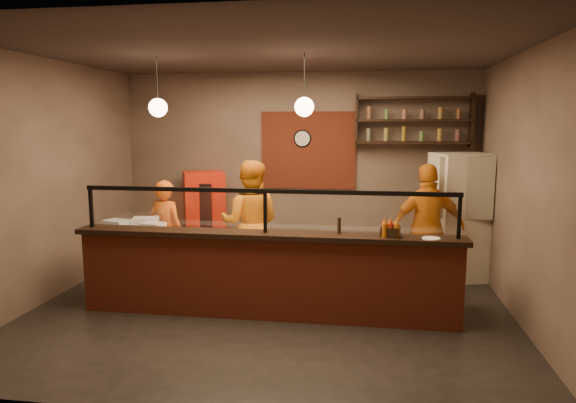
% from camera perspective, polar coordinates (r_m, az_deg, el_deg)
% --- Properties ---
extents(floor, '(6.00, 6.00, 0.00)m').
position_cam_1_polar(floor, '(6.72, -1.96, -11.81)').
color(floor, black).
rests_on(floor, ground).
extents(ceiling, '(6.00, 6.00, 0.00)m').
position_cam_1_polar(ceiling, '(6.35, -2.12, 16.36)').
color(ceiling, '#3D332F').
rests_on(ceiling, wall_back).
extents(wall_back, '(6.00, 0.00, 6.00)m').
position_cam_1_polar(wall_back, '(8.79, 0.99, 3.76)').
color(wall_back, '#7A6459').
rests_on(wall_back, floor).
extents(wall_left, '(0.00, 5.00, 5.00)m').
position_cam_1_polar(wall_left, '(7.50, -25.21, 2.11)').
color(wall_left, '#7A6459').
rests_on(wall_left, floor).
extents(wall_right, '(0.00, 5.00, 5.00)m').
position_cam_1_polar(wall_right, '(6.49, 24.98, 1.24)').
color(wall_right, '#7A6459').
rests_on(wall_right, floor).
extents(wall_front, '(6.00, 0.00, 6.00)m').
position_cam_1_polar(wall_front, '(3.94, -8.80, -2.35)').
color(wall_front, '#7A6459').
rests_on(wall_front, floor).
extents(brick_patch, '(1.60, 0.04, 1.30)m').
position_cam_1_polar(brick_patch, '(8.72, 2.28, 5.69)').
color(brick_patch, '#953720').
rests_on(brick_patch, wall_back).
extents(service_counter, '(4.60, 0.25, 1.00)m').
position_cam_1_polar(service_counter, '(6.28, -2.49, -8.47)').
color(service_counter, '#953720').
rests_on(service_counter, floor).
extents(counter_ledge, '(4.70, 0.37, 0.06)m').
position_cam_1_polar(counter_ledge, '(6.14, -2.53, -3.73)').
color(counter_ledge, black).
rests_on(counter_ledge, service_counter).
extents(worktop_cabinet, '(4.60, 0.75, 0.85)m').
position_cam_1_polar(worktop_cabinet, '(6.77, -1.67, -7.85)').
color(worktop_cabinet, gray).
rests_on(worktop_cabinet, floor).
extents(worktop, '(4.60, 0.75, 0.05)m').
position_cam_1_polar(worktop, '(6.65, -1.68, -4.13)').
color(worktop, silver).
rests_on(worktop, worktop_cabinet).
extents(sneeze_guard, '(4.50, 0.05, 0.52)m').
position_cam_1_polar(sneeze_guard, '(6.08, -2.55, -0.60)').
color(sneeze_guard, white).
rests_on(sneeze_guard, counter_ledge).
extents(wall_shelving, '(1.84, 0.28, 0.85)m').
position_cam_1_polar(wall_shelving, '(8.54, 13.73, 8.75)').
color(wall_shelving, black).
rests_on(wall_shelving, wall_back).
extents(wall_clock, '(0.30, 0.04, 0.30)m').
position_cam_1_polar(wall_clock, '(8.71, 1.62, 7.01)').
color(wall_clock, black).
rests_on(wall_clock, wall_back).
extents(pendant_left, '(0.24, 0.24, 0.77)m').
position_cam_1_polar(pendant_left, '(6.92, -14.25, 10.09)').
color(pendant_left, black).
rests_on(pendant_left, ceiling).
extents(pendant_right, '(0.24, 0.24, 0.77)m').
position_cam_1_polar(pendant_right, '(6.43, 1.82, 10.48)').
color(pendant_right, black).
rests_on(pendant_right, ceiling).
extents(cook_left, '(0.64, 0.51, 1.54)m').
position_cam_1_polar(cook_left, '(7.79, -13.35, -3.28)').
color(cook_left, orange).
rests_on(cook_left, floor).
extents(cook_mid, '(0.92, 0.74, 1.83)m').
position_cam_1_polar(cook_mid, '(7.46, -4.23, -2.44)').
color(cook_mid, orange).
rests_on(cook_mid, floor).
extents(cook_right, '(1.13, 0.68, 1.80)m').
position_cam_1_polar(cook_right, '(7.49, 15.26, -2.80)').
color(cook_right, orange).
rests_on(cook_right, floor).
extents(fridge, '(0.96, 0.93, 1.91)m').
position_cam_1_polar(fridge, '(8.20, 18.59, -1.59)').
color(fridge, silver).
rests_on(fridge, floor).
extents(red_cooler, '(0.85, 0.82, 1.54)m').
position_cam_1_polar(red_cooler, '(8.91, -9.27, -1.66)').
color(red_cooler, red).
rests_on(red_cooler, floor).
extents(pizza_dough, '(0.58, 0.58, 0.01)m').
position_cam_1_polar(pizza_dough, '(6.62, -2.50, -3.94)').
color(pizza_dough, beige).
rests_on(pizza_dough, worktop).
extents(prep_tub_a, '(0.37, 0.33, 0.16)m').
position_cam_1_polar(prep_tub_a, '(7.32, -18.49, -2.57)').
color(prep_tub_a, silver).
rests_on(prep_tub_a, worktop).
extents(prep_tub_b, '(0.39, 0.34, 0.17)m').
position_cam_1_polar(prep_tub_b, '(7.34, -15.57, -2.38)').
color(prep_tub_b, silver).
rests_on(prep_tub_b, worktop).
extents(prep_tub_c, '(0.33, 0.28, 0.14)m').
position_cam_1_polar(prep_tub_c, '(7.08, -14.76, -2.85)').
color(prep_tub_c, silver).
rests_on(prep_tub_c, worktop).
extents(rolling_pin, '(0.40, 0.15, 0.07)m').
position_cam_1_polar(rolling_pin, '(6.79, -9.32, -3.48)').
color(rolling_pin, gold).
rests_on(rolling_pin, worktop).
extents(condiment_caddy, '(0.24, 0.20, 0.11)m').
position_cam_1_polar(condiment_caddy, '(6.01, 11.30, -3.31)').
color(condiment_caddy, black).
rests_on(condiment_caddy, counter_ledge).
extents(pepper_mill, '(0.05, 0.05, 0.19)m').
position_cam_1_polar(pepper_mill, '(6.08, 5.70, -2.68)').
color(pepper_mill, black).
rests_on(pepper_mill, counter_ledge).
extents(small_plate, '(0.23, 0.23, 0.01)m').
position_cam_1_polar(small_plate, '(6.00, 15.62, -3.98)').
color(small_plate, white).
rests_on(small_plate, counter_ledge).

